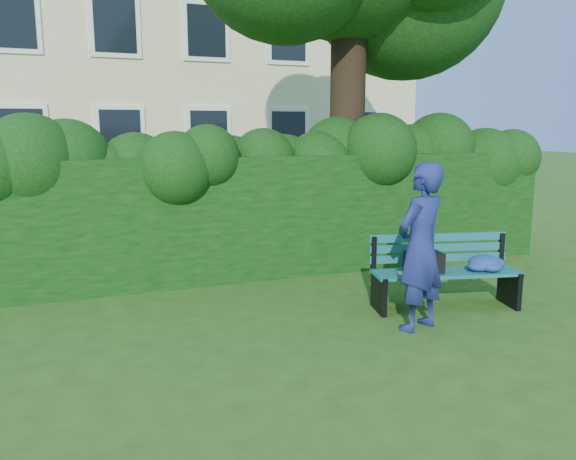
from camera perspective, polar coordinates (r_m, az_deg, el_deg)
name	(u,v)px	position (r m, az deg, el deg)	size (l,w,h in m)	color
ground	(306,318)	(6.68, 1.87, -8.92)	(80.00, 80.00, 0.00)	#2E4B17
apartment_building	(142,10)	(20.30, -14.63, 20.82)	(16.00, 8.08, 12.00)	beige
hedge	(250,215)	(8.48, -3.88, 1.48)	(10.00, 1.00, 1.80)	black
park_bench	(449,268)	(7.21, 16.07, -3.70)	(1.87, 0.95, 0.89)	#10524D
man_reading	(420,247)	(6.26, 13.30, -1.72)	(0.67, 0.44, 1.85)	navy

